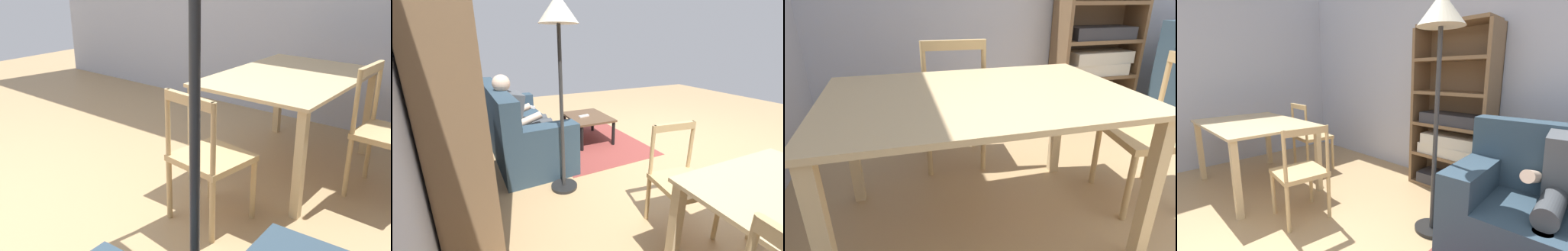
% 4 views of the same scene
% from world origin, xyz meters
% --- Properties ---
extents(wall_back, '(7.08, 0.12, 2.64)m').
position_xyz_m(wall_back, '(0.00, 3.06, 1.32)').
color(wall_back, '#B2B7C6').
rests_on(wall_back, ground_plane).
extents(bookshelf, '(0.88, 0.36, 1.85)m').
position_xyz_m(bookshelf, '(-0.66, 2.81, 0.75)').
color(bookshelf, brown).
rests_on(bookshelf, ground_plane).
extents(dining_table, '(1.42, 0.96, 0.77)m').
position_xyz_m(dining_table, '(-2.33, 1.26, 0.66)').
color(dining_table, '#D1B27F').
rests_on(dining_table, ground_plane).
extents(dining_chair_near_wall, '(0.44, 0.44, 0.93)m').
position_xyz_m(dining_chair_near_wall, '(-2.33, 2.01, 0.46)').
color(dining_chair_near_wall, tan).
rests_on(dining_chair_near_wall, ground_plane).
extents(dining_chair_facing_couch, '(0.47, 0.47, 0.88)m').
position_xyz_m(dining_chair_facing_couch, '(-1.30, 1.25, 0.44)').
color(dining_chair_facing_couch, tan).
rests_on(dining_chair_facing_couch, ground_plane).
extents(floor_lamp, '(0.36, 0.36, 1.89)m').
position_xyz_m(floor_lamp, '(-0.33, 1.92, 1.60)').
color(floor_lamp, black).
rests_on(floor_lamp, ground_plane).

